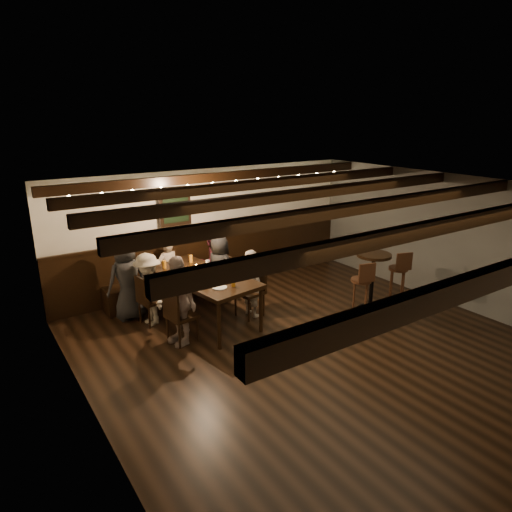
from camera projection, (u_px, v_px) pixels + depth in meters
room at (231, 252)px, 8.10m from camera, size 7.00×7.00×7.00m
dining_table at (201, 278)px, 7.71m from camera, size 1.31×2.32×0.82m
chair_left_near at (152, 309)px, 7.71m from camera, size 0.45×0.45×0.86m
chair_left_far at (181, 325)px, 7.07m from camera, size 0.47×0.47×0.90m
chair_right_near at (219, 287)px, 8.64m from camera, size 0.46×0.46×0.88m
chair_right_far at (250, 300)px, 8.00m from camera, size 0.49×0.49×0.94m
person_bench_left at (127, 279)px, 7.78m from camera, size 0.76×0.56×1.43m
person_bench_centre at (168, 271)px, 8.49m from camera, size 0.49×0.36×1.23m
person_bench_right at (211, 261)px, 8.96m from camera, size 0.69×0.58×1.29m
person_left_near at (149, 289)px, 7.59m from camera, size 0.58×0.86×1.24m
person_left_far at (178, 300)px, 6.93m from camera, size 0.47×0.87×1.42m
person_right_near at (220, 268)px, 8.55m from camera, size 0.50×0.68×1.29m
person_right_far at (252, 283)px, 7.92m from camera, size 0.35×0.48×1.21m
pint_a at (164, 264)px, 7.98m from camera, size 0.07×0.07×0.14m
pint_b at (191, 259)px, 8.29m from camera, size 0.07×0.07×0.14m
pint_c at (182, 273)px, 7.55m from camera, size 0.07×0.07×0.14m
pint_d at (208, 264)px, 8.00m from camera, size 0.07×0.07×0.14m
pint_e at (206, 280)px, 7.21m from camera, size 0.07×0.07×0.14m
pint_f at (231, 276)px, 7.41m from camera, size 0.07×0.07×0.14m
pint_g at (233, 282)px, 7.14m from camera, size 0.07×0.07×0.14m
plate_near at (219, 287)px, 7.10m from camera, size 0.24×0.24×0.01m
plate_far at (220, 276)px, 7.59m from camera, size 0.24×0.24×0.01m
condiment_caddy at (202, 272)px, 7.64m from camera, size 0.15×0.10×0.12m
candle at (196, 267)px, 7.97m from camera, size 0.05×0.05×0.05m
high_top_table at (373, 274)px, 8.08m from camera, size 0.61×0.61×1.08m
bar_stool_left at (360, 299)px, 7.74m from camera, size 0.37×0.38×1.09m
bar_stool_right at (397, 286)px, 8.31m from camera, size 0.37×0.39×1.09m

